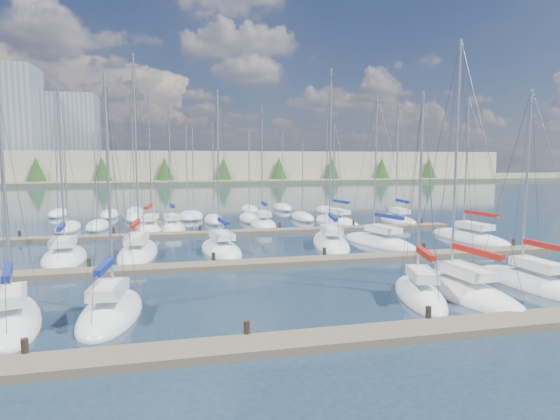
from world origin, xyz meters
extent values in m
plane|color=#233647|center=(0.00, 60.00, 0.00)|extent=(400.00, 400.00, 0.00)
cube|color=#6B5E4C|center=(0.00, 2.00, 0.15)|extent=(44.00, 1.80, 0.35)
cylinder|color=#2D261C|center=(-12.00, 2.90, 0.30)|extent=(0.26, 0.26, 1.10)
cylinder|color=#2D261C|center=(-4.00, 2.90, 0.30)|extent=(0.26, 0.26, 1.10)
cylinder|color=#2D261C|center=(4.00, 2.90, 0.30)|extent=(0.26, 0.26, 1.10)
cube|color=#6B5E4C|center=(0.00, 16.00, 0.15)|extent=(44.00, 1.80, 0.35)
cylinder|color=#2D261C|center=(-12.00, 16.90, 0.30)|extent=(0.26, 0.26, 1.10)
cylinder|color=#2D261C|center=(-4.00, 16.90, 0.30)|extent=(0.26, 0.26, 1.10)
cylinder|color=#2D261C|center=(4.00, 16.90, 0.30)|extent=(0.26, 0.26, 1.10)
cylinder|color=#2D261C|center=(12.00, 16.90, 0.30)|extent=(0.26, 0.26, 1.10)
cylinder|color=#2D261C|center=(20.00, 16.90, 0.30)|extent=(0.26, 0.26, 1.10)
cube|color=#6B5E4C|center=(0.00, 30.00, 0.15)|extent=(44.00, 1.80, 0.35)
cylinder|color=#2D261C|center=(-20.00, 30.90, 0.30)|extent=(0.26, 0.26, 1.10)
cylinder|color=#2D261C|center=(-12.00, 30.90, 0.30)|extent=(0.26, 0.26, 1.10)
cylinder|color=#2D261C|center=(-4.00, 30.90, 0.30)|extent=(0.26, 0.26, 1.10)
cylinder|color=#2D261C|center=(4.00, 30.90, 0.30)|extent=(0.26, 0.26, 1.10)
cylinder|color=#2D261C|center=(12.00, 30.90, 0.30)|extent=(0.26, 0.26, 1.10)
cylinder|color=#2D261C|center=(20.00, 30.90, 0.30)|extent=(0.26, 0.26, 1.10)
ellipsoid|color=white|center=(6.46, 22.47, 0.05)|extent=(5.03, 10.85, 1.60)
cube|color=silver|center=(6.34, 21.95, 1.35)|extent=(2.32, 3.92, 0.50)
cylinder|color=#9EA0A5|center=(6.64, 23.28, 7.97)|extent=(0.14, 0.14, 13.73)
cylinder|color=#9EA0A5|center=(6.16, 21.13, 2.40)|extent=(1.04, 4.32, 0.10)
cube|color=navy|center=(6.16, 21.13, 2.52)|extent=(1.16, 4.02, 0.30)
ellipsoid|color=white|center=(-9.61, 7.39, 0.05)|extent=(3.27, 7.14, 1.60)
cube|color=silver|center=(-9.64, 7.04, 1.35)|extent=(1.66, 2.55, 0.50)
cylinder|color=#9EA0A5|center=(-9.55, 7.94, 6.08)|extent=(0.14, 0.14, 9.95)
cylinder|color=#9EA0A5|center=(-9.70, 6.49, 2.40)|extent=(0.39, 2.90, 0.10)
cube|color=navy|center=(-9.70, 6.49, 2.52)|extent=(0.57, 2.69, 0.30)
ellipsoid|color=white|center=(3.12, 35.11, 0.05)|extent=(3.16, 8.11, 1.60)
cube|color=maroon|center=(3.12, 35.11, 0.05)|extent=(1.62, 3.90, 0.12)
cube|color=silver|center=(3.09, 34.71, 1.35)|extent=(1.64, 2.87, 0.50)
cylinder|color=#9EA0A5|center=(3.16, 35.75, 6.94)|extent=(0.14, 0.14, 11.69)
cylinder|color=#9EA0A5|center=(3.05, 34.08, 2.40)|extent=(0.32, 3.34, 0.10)
cube|color=navy|center=(3.05, 34.08, 2.52)|extent=(0.50, 3.09, 0.30)
ellipsoid|color=white|center=(-2.98, 21.52, 0.05)|extent=(3.57, 8.16, 1.60)
cube|color=maroon|center=(-2.98, 21.52, 0.05)|extent=(1.83, 3.93, 0.12)
cube|color=silver|center=(-2.94, 21.13, 1.35)|extent=(1.80, 2.92, 0.50)
cylinder|color=#9EA0A5|center=(-3.05, 22.15, 6.85)|extent=(0.14, 0.14, 11.51)
cylinder|color=#9EA0A5|center=(-2.88, 20.50, 2.40)|extent=(0.45, 3.32, 0.10)
cube|color=navy|center=(-2.88, 20.50, 2.52)|extent=(0.62, 3.07, 0.30)
ellipsoid|color=white|center=(-6.65, 34.77, 0.05)|extent=(3.27, 7.46, 1.60)
cube|color=silver|center=(-6.62, 34.41, 1.35)|extent=(1.67, 2.66, 0.50)
cylinder|color=#9EA0A5|center=(-6.70, 35.35, 7.03)|extent=(0.14, 0.14, 11.85)
cylinder|color=#9EA0A5|center=(-6.57, 33.83, 2.40)|extent=(0.37, 3.04, 0.10)
cube|color=navy|center=(-6.57, 33.83, 2.52)|extent=(0.55, 2.82, 0.30)
ellipsoid|color=white|center=(19.46, 21.81, 0.05)|extent=(4.01, 10.06, 1.60)
cube|color=silver|center=(19.51, 21.32, 1.35)|extent=(2.01, 3.58, 0.50)
cylinder|color=#9EA0A5|center=(19.38, 22.59, 6.89)|extent=(0.14, 0.14, 11.59)
cylinder|color=#9EA0A5|center=(19.59, 20.54, 2.40)|extent=(0.51, 4.11, 0.10)
cube|color=maroon|center=(19.59, 20.54, 2.52)|extent=(0.68, 3.80, 0.30)
ellipsoid|color=white|center=(5.75, 6.65, 0.05)|extent=(3.81, 7.07, 1.60)
cube|color=maroon|center=(5.75, 6.65, 0.05)|extent=(1.91, 3.41, 0.12)
cube|color=silver|center=(5.66, 6.32, 1.35)|extent=(1.74, 2.58, 0.50)
cylinder|color=#9EA0A5|center=(5.89, 7.17, 5.87)|extent=(0.14, 0.14, 9.54)
cylinder|color=#9EA0A5|center=(5.52, 5.80, 2.40)|extent=(0.84, 2.76, 0.10)
cube|color=maroon|center=(5.52, 5.80, 2.52)|extent=(0.98, 2.60, 0.30)
ellipsoid|color=white|center=(10.57, 21.65, 0.05)|extent=(5.00, 9.34, 1.60)
cube|color=black|center=(10.57, 21.65, 0.05)|extent=(2.51, 4.51, 0.12)
cube|color=silver|center=(10.68, 21.22, 1.35)|extent=(2.31, 3.41, 0.50)
cylinder|color=#9EA0A5|center=(10.40, 22.34, 6.87)|extent=(0.14, 0.14, 11.54)
cylinder|color=#9EA0A5|center=(10.86, 20.53, 2.40)|extent=(1.01, 3.65, 0.10)
cube|color=navy|center=(10.86, 20.53, 2.52)|extent=(1.13, 3.41, 0.30)
ellipsoid|color=white|center=(11.75, 35.46, 0.05)|extent=(4.35, 8.72, 1.60)
cube|color=silver|center=(11.82, 35.05, 1.35)|extent=(2.10, 3.15, 0.50)
cylinder|color=#9EA0A5|center=(11.63, 36.11, 6.22)|extent=(0.14, 0.14, 10.25)
cylinder|color=#9EA0A5|center=(11.93, 34.39, 2.40)|extent=(0.71, 3.46, 0.10)
cube|color=navy|center=(11.93, 34.39, 2.52)|extent=(0.86, 3.22, 0.30)
ellipsoid|color=white|center=(13.08, 7.25, 0.05)|extent=(2.70, 8.33, 1.60)
cube|color=black|center=(13.08, 7.25, 0.05)|extent=(1.39, 4.00, 0.12)
cube|color=silver|center=(13.10, 6.84, 1.35)|extent=(1.41, 2.94, 0.50)
cylinder|color=#9EA0A5|center=(13.05, 7.91, 6.13)|extent=(0.14, 0.14, 10.06)
cylinder|color=#9EA0A5|center=(13.13, 6.18, 2.40)|extent=(0.27, 3.46, 0.10)
cube|color=maroon|center=(13.13, 6.18, 2.52)|extent=(0.45, 3.19, 0.30)
ellipsoid|color=white|center=(-13.76, 7.37, 0.05)|extent=(4.23, 8.05, 1.60)
cube|color=black|center=(-13.76, 7.37, 0.05)|extent=(2.12, 3.89, 0.12)
cube|color=silver|center=(-13.66, 7.00, 1.35)|extent=(1.94, 2.94, 0.50)
cylinder|color=#9EA0A5|center=(-13.91, 7.97, 5.60)|extent=(0.14, 0.14, 9.00)
cylinder|color=#9EA0A5|center=(-13.51, 6.40, 2.40)|extent=(0.90, 3.16, 0.10)
cube|color=navy|center=(-13.51, 6.40, 2.52)|extent=(1.03, 2.95, 0.30)
ellipsoid|color=white|center=(-8.77, 34.64, 0.05)|extent=(3.61, 8.63, 1.60)
cube|color=silver|center=(-8.82, 34.23, 1.35)|extent=(1.77, 3.09, 0.50)
cylinder|color=#9EA0A5|center=(-8.68, 35.31, 7.68)|extent=(0.14, 0.14, 13.16)
cylinder|color=#9EA0A5|center=(-8.91, 33.56, 2.40)|extent=(0.56, 3.50, 0.10)
cube|color=maroon|center=(-8.91, 33.56, 2.52)|extent=(0.73, 3.24, 0.30)
ellipsoid|color=white|center=(-9.27, 21.79, 0.05)|extent=(3.30, 9.99, 1.60)
cube|color=silver|center=(-9.29, 21.30, 1.35)|extent=(1.71, 3.52, 0.50)
cylinder|color=#9EA0A5|center=(-9.22, 22.58, 8.08)|extent=(0.14, 0.14, 13.97)
cylinder|color=#9EA0A5|center=(-9.33, 20.51, 2.40)|extent=(0.31, 4.14, 0.10)
cube|color=maroon|center=(-9.33, 20.51, 2.52)|extent=(0.50, 3.82, 0.30)
ellipsoid|color=white|center=(19.11, 34.68, 0.05)|extent=(3.38, 9.19, 1.60)
cube|color=black|center=(19.11, 34.68, 0.05)|extent=(1.73, 4.42, 0.12)
cube|color=silver|center=(19.08, 34.23, 1.35)|extent=(1.71, 3.26, 0.50)
cylinder|color=#9EA0A5|center=(19.17, 35.39, 7.47)|extent=(0.14, 0.14, 12.75)
cylinder|color=#9EA0A5|center=(19.01, 33.51, 2.40)|extent=(0.42, 3.77, 0.10)
cube|color=navy|center=(19.01, 33.51, 2.52)|extent=(0.59, 3.49, 0.30)
ellipsoid|color=white|center=(8.28, 6.88, 0.05)|extent=(3.59, 9.24, 1.60)
cube|color=silver|center=(8.32, 6.43, 1.35)|extent=(1.84, 3.28, 0.50)
cylinder|color=#9EA0A5|center=(8.23, 7.61, 7.30)|extent=(0.14, 0.14, 12.39)
cylinder|color=#9EA0A5|center=(8.37, 5.71, 2.40)|extent=(0.39, 3.80, 0.10)
cube|color=maroon|center=(8.37, 5.71, 2.52)|extent=(0.57, 3.51, 0.30)
ellipsoid|color=white|center=(-14.37, 21.29, 0.05)|extent=(3.77, 8.15, 1.60)
cube|color=black|center=(-14.37, 21.29, 0.05)|extent=(1.93, 3.93, 0.12)
cube|color=silver|center=(-14.33, 20.89, 1.35)|extent=(1.92, 2.91, 0.50)
cylinder|color=#9EA0A5|center=(-14.43, 21.92, 6.82)|extent=(0.14, 0.14, 11.45)
cylinder|color=#9EA0A5|center=(-14.27, 20.27, 2.40)|extent=(0.42, 3.31, 0.10)
cube|color=navy|center=(-14.27, 20.27, 2.52)|extent=(0.60, 3.07, 0.30)
cylinder|color=#9EA0A5|center=(-20.75, 49.89, 6.50)|extent=(0.12, 0.12, 11.20)
ellipsoid|color=white|center=(-20.75, 49.89, 0.25)|extent=(2.20, 6.40, 1.40)
cylinder|color=#9EA0A5|center=(-3.94, 43.45, 5.97)|extent=(0.12, 0.12, 10.14)
ellipsoid|color=white|center=(-3.94, 43.45, 0.25)|extent=(2.20, 6.40, 1.40)
cylinder|color=#9EA0A5|center=(-4.68, 43.24, 6.14)|extent=(0.12, 0.12, 10.49)
ellipsoid|color=white|center=(-4.68, 43.24, 0.25)|extent=(2.20, 6.40, 1.40)
cylinder|color=#9EA0A5|center=(9.07, 50.53, 5.93)|extent=(0.12, 0.12, 10.06)
ellipsoid|color=white|center=(9.07, 50.53, 0.25)|extent=(2.20, 6.40, 1.40)
cylinder|color=#9EA0A5|center=(-14.23, 47.33, 5.60)|extent=(0.12, 0.12, 9.39)
ellipsoid|color=white|center=(-14.23, 47.33, 0.25)|extent=(2.20, 6.40, 1.40)
cylinder|color=#9EA0A5|center=(-16.97, 36.19, 5.83)|extent=(0.12, 0.12, 9.85)
ellipsoid|color=white|center=(-16.97, 36.19, 0.25)|extent=(2.20, 6.40, 1.40)
cylinder|color=#9EA0A5|center=(-14.23, 36.83, 5.55)|extent=(0.12, 0.12, 9.30)
ellipsoid|color=white|center=(-14.23, 36.83, 0.25)|extent=(2.20, 6.40, 1.40)
cylinder|color=#9EA0A5|center=(13.97, 45.41, 6.74)|extent=(0.12, 0.12, 11.68)
ellipsoid|color=white|center=(13.97, 45.41, 0.25)|extent=(2.20, 6.40, 1.40)
cylinder|color=#9EA0A5|center=(2.31, 39.32, 5.78)|extent=(0.12, 0.12, 9.76)
ellipsoid|color=white|center=(2.31, 39.32, 0.25)|extent=(2.20, 6.40, 1.40)
cylinder|color=#9EA0A5|center=(-11.34, 49.91, 6.87)|extent=(0.12, 0.12, 11.95)
ellipsoid|color=white|center=(-11.34, 49.91, 0.25)|extent=(2.20, 6.40, 1.40)
cylinder|color=#9EA0A5|center=(8.76, 39.06, 5.13)|extent=(0.12, 0.12, 8.46)
ellipsoid|color=white|center=(8.76, 39.06, 0.25)|extent=(2.20, 6.40, 1.40)
cylinder|color=#9EA0A5|center=(-10.91, 43.47, 4.96)|extent=(0.12, 0.12, 8.12)
ellipsoid|color=white|center=(-10.91, 43.47, 0.25)|extent=(2.20, 6.40, 1.40)
cylinder|color=#9EA0A5|center=(4.00, 49.08, 5.90)|extent=(0.12, 0.12, 10.00)
ellipsoid|color=white|center=(4.00, 49.08, 0.25)|extent=(2.20, 6.40, 1.40)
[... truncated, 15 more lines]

